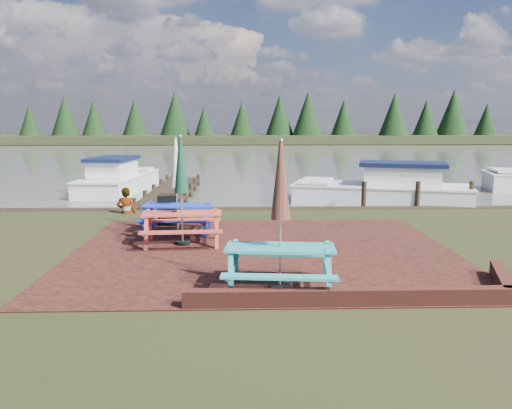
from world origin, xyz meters
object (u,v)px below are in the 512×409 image
at_px(chalkboard, 168,209).
at_px(jetty, 173,190).
at_px(picnic_table_red, 182,208).
at_px(picnic_table_blue, 177,200).
at_px(boat_near, 384,191).
at_px(person, 125,188).
at_px(picnic_table_teal, 280,240).
at_px(boat_jetty, 118,180).

xyz_separation_m(chalkboard, jetty, (-0.79, 7.05, -0.36)).
xyz_separation_m(picnic_table_red, picnic_table_blue, (-0.30, 1.38, -0.03)).
distance_m(picnic_table_red, boat_near, 10.19).
xyz_separation_m(boat_near, person, (-9.58, -2.76, 0.51)).
distance_m(jetty, person, 5.22).
bearing_deg(picnic_table_teal, jetty, 111.30).
bearing_deg(picnic_table_teal, picnic_table_red, 127.26).
distance_m(picnic_table_blue, chalkboard, 1.27).
height_order(jetty, person, person).
xyz_separation_m(picnic_table_blue, boat_jetty, (-4.01, 9.82, -0.56)).
bearing_deg(boat_jetty, picnic_table_red, -63.27).
relative_size(jetty, person, 5.20).
height_order(boat_jetty, person, person).
relative_size(picnic_table_blue, person, 1.50).
xyz_separation_m(boat_jetty, boat_near, (11.47, -3.98, 0.01)).
xyz_separation_m(chalkboard, boat_near, (7.89, 4.72, -0.12)).
bearing_deg(person, picnic_table_teal, 119.70).
distance_m(picnic_table_teal, person, 9.21).
relative_size(picnic_table_red, picnic_table_blue, 1.04).
bearing_deg(person, picnic_table_red, 118.20).
height_order(picnic_table_red, chalkboard, picnic_table_red).
relative_size(boat_near, person, 4.16).
bearing_deg(picnic_table_red, person, 114.32).
xyz_separation_m(picnic_table_red, jetty, (-1.51, 9.55, -0.84)).
xyz_separation_m(picnic_table_teal, picnic_table_blue, (-2.47, 4.90, -0.04)).
bearing_deg(picnic_table_blue, boat_jetty, 117.09).
relative_size(jetty, boat_near, 1.25).
xyz_separation_m(picnic_table_teal, jetty, (-3.68, 13.07, -0.84)).
xyz_separation_m(picnic_table_teal, boat_near, (4.99, 10.75, -0.60)).
relative_size(chalkboard, person, 0.53).
bearing_deg(picnic_table_blue, jetty, 103.32).
bearing_deg(jetty, boat_near, -14.98).
distance_m(jetty, boat_jetty, 3.26).
height_order(picnic_table_blue, chalkboard, picnic_table_blue).
height_order(picnic_table_teal, picnic_table_blue, picnic_table_teal).
bearing_deg(picnic_table_red, jetty, 94.91).
bearing_deg(picnic_table_blue, person, 129.35).
distance_m(picnic_table_red, chalkboard, 2.64).
distance_m(picnic_table_blue, jetty, 8.29).
relative_size(picnic_table_blue, chalkboard, 2.85).
bearing_deg(boat_jetty, picnic_table_blue, -62.08).
relative_size(picnic_table_teal, picnic_table_red, 1.01).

